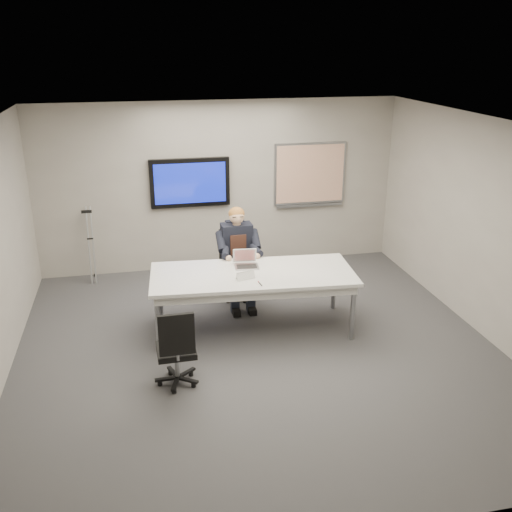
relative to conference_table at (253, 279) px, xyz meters
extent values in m
cube|color=#38383A|center=(-0.05, -0.58, -0.73)|extent=(6.00, 6.00, 0.02)
cube|color=white|center=(-0.05, -0.58, 2.07)|extent=(6.00, 6.00, 0.02)
cube|color=gray|center=(-0.05, 2.42, 0.67)|extent=(6.00, 0.02, 2.80)
cube|color=gray|center=(-0.05, -3.58, 0.67)|extent=(6.00, 0.02, 2.80)
cube|color=gray|center=(2.95, -0.58, 0.67)|extent=(0.02, 6.00, 2.80)
cube|color=white|center=(0.00, 0.00, 0.07)|extent=(2.74, 1.31, 0.04)
cube|color=silver|center=(0.00, 0.00, -0.02)|extent=(2.62, 1.19, 0.11)
cylinder|color=gray|center=(-1.27, -0.37, -0.34)|extent=(0.07, 0.07, 0.78)
cylinder|color=gray|center=(1.20, -0.56, -0.34)|extent=(0.07, 0.07, 0.78)
cylinder|color=gray|center=(-1.20, 0.56, -0.34)|extent=(0.07, 0.07, 0.78)
cylinder|color=gray|center=(1.27, 0.37, -0.34)|extent=(0.07, 0.07, 0.78)
cube|color=black|center=(-0.55, 2.37, 0.77)|extent=(1.30, 0.08, 0.80)
cube|color=navy|center=(-0.55, 2.33, 0.77)|extent=(1.16, 0.01, 0.66)
cube|color=gray|center=(1.50, 2.40, 0.82)|extent=(1.25, 0.04, 1.05)
cube|color=white|center=(1.50, 2.37, 0.82)|extent=(1.18, 0.01, 0.98)
cube|color=gray|center=(1.50, 2.36, 0.27)|extent=(1.18, 0.05, 0.04)
cylinder|color=gray|center=(-0.03, 1.02, -0.45)|extent=(0.06, 0.06, 0.36)
cube|color=black|center=(-0.03, 1.02, -0.27)|extent=(0.49, 0.49, 0.07)
cube|color=black|center=(-0.05, 1.24, 0.05)|extent=(0.42, 0.09, 0.51)
cylinder|color=gray|center=(-1.11, -1.11, -0.47)|extent=(0.06, 0.06, 0.33)
cube|color=black|center=(-1.11, -1.11, -0.30)|extent=(0.43, 0.43, 0.06)
cube|color=black|center=(-1.11, -1.31, 0.01)|extent=(0.39, 0.05, 0.48)
cube|color=black|center=(-0.03, 0.99, 0.15)|extent=(0.45, 0.27, 0.61)
cube|color=#391F17|center=(-0.03, 0.86, 0.18)|extent=(0.23, 0.03, 0.30)
sphere|color=#EBB98F|center=(-0.03, 0.96, 0.59)|extent=(0.22, 0.22, 0.22)
ellipsoid|color=#955C25|center=(-0.03, 0.98, 0.62)|extent=(0.23, 0.23, 0.19)
cube|color=#B4B4B7|center=(-0.04, 0.20, 0.10)|extent=(0.34, 0.25, 0.02)
cube|color=black|center=(-0.04, 0.19, 0.11)|extent=(0.28, 0.18, 0.00)
cube|color=#B4B4B7|center=(-0.04, 0.35, 0.21)|extent=(0.32, 0.11, 0.21)
cube|color=#AD1215|center=(-0.04, 0.34, 0.22)|extent=(0.28, 0.09, 0.17)
cylinder|color=black|center=(0.01, -0.38, 0.10)|extent=(0.03, 0.15, 0.01)
camera|label=1|loc=(-1.41, -6.77, 2.96)|focal=40.00mm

